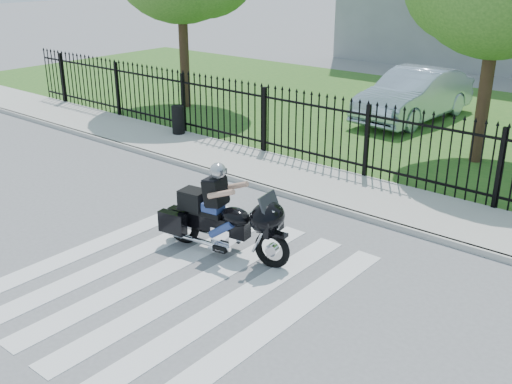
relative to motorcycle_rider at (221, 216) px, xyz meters
The scene contains 9 objects.
ground 1.37m from the motorcycle_rider, 86.51° to the right, with size 120.00×120.00×0.00m, color slate.
crosswalk 1.36m from the motorcycle_rider, 86.51° to the right, with size 5.00×5.50×0.01m, color silver, non-canonical shape.
sidewalk 3.88m from the motorcycle_rider, 88.93° to the left, with size 40.00×2.00×0.12m, color #ADAAA3.
curb 2.90m from the motorcycle_rider, 88.55° to the left, with size 40.00×0.12×0.12m, color #ADAAA3.
grass_strip 10.85m from the motorcycle_rider, 89.62° to the left, with size 40.00×12.00×0.02m, color #2A6021.
iron_fence 4.83m from the motorcycle_rider, 89.15° to the left, with size 26.00×0.04×1.80m.
motorcycle_rider is the anchor object (origin of this frame).
parked_car 10.72m from the motorcycle_rider, 98.21° to the left, with size 1.69×4.86×1.60m, color #ADC0DA.
litter_bin 7.40m from the motorcycle_rider, 142.32° to the left, with size 0.36×0.36×0.80m, color black.
Camera 1 is at (6.42, -5.74, 4.87)m, focal length 42.00 mm.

